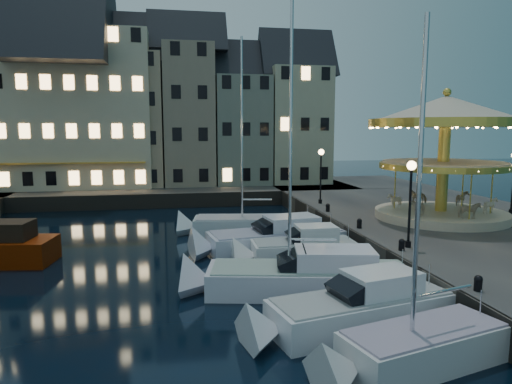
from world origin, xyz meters
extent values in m
plane|color=black|center=(0.00, 0.00, 0.00)|extent=(160.00, 160.00, 0.00)
cube|color=#474442|center=(14.00, 6.00, 0.65)|extent=(16.00, 56.00, 1.30)
cube|color=#474442|center=(-8.00, 28.00, 0.65)|extent=(44.00, 12.00, 1.30)
cube|color=#47423A|center=(6.00, 6.00, 0.65)|extent=(0.15, 44.00, 1.30)
cube|color=#47423A|center=(-6.00, 22.00, 0.65)|extent=(48.00, 0.15, 1.30)
cylinder|color=black|center=(7.20, 1.00, 1.45)|extent=(0.28, 0.28, 0.30)
cylinder|color=black|center=(7.20, 1.00, 3.20)|extent=(0.12, 0.12, 3.80)
sphere|color=#FFD18C|center=(7.20, 1.00, 5.25)|extent=(0.44, 0.44, 0.44)
cylinder|color=black|center=(7.20, 14.50, 1.45)|extent=(0.28, 0.28, 0.30)
cylinder|color=black|center=(7.20, 14.50, 3.20)|extent=(0.12, 0.12, 3.80)
sphere|color=#FFD18C|center=(7.20, 14.50, 5.25)|extent=(0.44, 0.44, 0.44)
cylinder|color=black|center=(18.50, 8.00, 1.45)|extent=(0.28, 0.28, 0.30)
cylinder|color=black|center=(6.60, -5.00, 1.50)|extent=(0.28, 0.28, 0.40)
sphere|color=black|center=(6.60, -5.00, 1.72)|extent=(0.30, 0.30, 0.30)
cylinder|color=black|center=(6.60, 0.50, 1.50)|extent=(0.28, 0.28, 0.40)
sphere|color=black|center=(6.60, 0.50, 1.72)|extent=(0.30, 0.30, 0.30)
cylinder|color=black|center=(6.60, 5.50, 1.50)|extent=(0.28, 0.28, 0.40)
sphere|color=black|center=(6.60, 5.50, 1.72)|extent=(0.30, 0.30, 0.30)
cylinder|color=black|center=(6.60, 11.00, 1.50)|extent=(0.28, 0.28, 0.40)
sphere|color=black|center=(6.60, 11.00, 1.72)|extent=(0.30, 0.30, 0.30)
cube|color=gray|center=(-19.50, 30.00, 6.80)|extent=(5.00, 8.00, 11.00)
cube|color=slate|center=(-14.05, 30.00, 7.30)|extent=(5.60, 8.00, 12.00)
cube|color=tan|center=(-8.00, 30.00, 7.80)|extent=(6.20, 8.00, 13.00)
cube|color=gray|center=(-2.25, 30.00, 8.30)|extent=(5.00, 8.00, 14.00)
cube|color=slate|center=(3.20, 30.00, 6.80)|extent=(5.60, 8.00, 11.00)
cube|color=#A6A586|center=(9.25, 30.00, 7.30)|extent=(6.20, 8.00, 12.00)
cube|color=beige|center=(-14.00, 30.00, 8.80)|extent=(16.00, 9.00, 15.00)
cube|color=silver|center=(3.34, -7.15, 0.45)|extent=(5.44, 3.20, 1.30)
cube|color=gray|center=(3.34, -7.15, 1.12)|extent=(5.15, 2.99, 0.10)
cylinder|color=silver|center=(2.85, -7.28, 5.57)|extent=(0.14, 0.14, 8.94)
cube|color=silver|center=(2.57, -4.37, 0.45)|extent=(6.96, 3.57, 1.30)
cube|color=#96989A|center=(2.57, -4.37, 1.12)|extent=(6.60, 3.33, 0.10)
cube|color=silver|center=(3.35, -4.20, 1.55)|extent=(2.82, 2.16, 0.80)
cube|color=black|center=(2.05, -4.48, 1.45)|extent=(1.44, 1.76, 0.92)
cube|color=silver|center=(1.74, -0.78, 0.45)|extent=(8.99, 4.22, 1.30)
cube|color=gray|center=(1.74, -0.78, 1.12)|extent=(8.52, 3.94, 0.10)
cube|color=silver|center=(2.76, -0.99, 1.55)|extent=(3.60, 2.53, 0.80)
cube|color=black|center=(1.07, -0.65, 1.45)|extent=(1.74, 2.03, 1.05)
cylinder|color=silver|center=(0.90, -0.61, 6.92)|extent=(0.14, 0.14, 11.65)
cube|color=white|center=(2.78, 3.68, 0.45)|extent=(5.43, 2.17, 1.30)
cube|color=gray|center=(2.78, 3.68, 1.12)|extent=(5.16, 2.00, 0.10)
cube|color=white|center=(3.43, 3.67, 1.55)|extent=(2.08, 1.59, 0.80)
cube|color=black|center=(2.35, 3.69, 1.45)|extent=(0.99, 1.47, 0.84)
cube|color=silver|center=(1.90, 6.37, 0.45)|extent=(8.11, 3.75, 1.30)
cube|color=gray|center=(1.90, 6.37, 1.12)|extent=(7.69, 3.49, 0.10)
cube|color=silver|center=(2.83, 6.51, 1.55)|extent=(3.23, 2.38, 0.80)
cube|color=black|center=(1.29, 6.27, 1.45)|extent=(1.55, 2.00, 0.99)
cube|color=silver|center=(1.36, 10.74, 0.45)|extent=(8.25, 3.52, 1.30)
cube|color=gray|center=(1.36, 10.74, 1.12)|extent=(7.83, 3.28, 0.10)
cylinder|color=silver|center=(0.57, 10.86, 6.48)|extent=(0.14, 0.14, 10.76)
cube|color=black|center=(-12.28, 6.16, 1.75)|extent=(2.33, 2.00, 0.96)
cylinder|color=#CAB297|center=(12.85, 7.32, 1.55)|extent=(8.12, 8.12, 0.51)
cylinder|color=gold|center=(12.85, 7.32, 4.95)|extent=(0.71, 0.71, 6.29)
cylinder|color=#CAB297|center=(12.85, 7.32, 4.85)|extent=(7.51, 7.51, 0.18)
cylinder|color=gold|center=(12.85, 7.32, 4.67)|extent=(7.80, 7.80, 0.36)
cone|color=#CAB297|center=(12.85, 7.32, 8.20)|extent=(9.34, 9.34, 1.62)
cylinder|color=gold|center=(12.85, 7.32, 7.34)|extent=(9.34, 9.34, 0.51)
sphere|color=gold|center=(12.85, 7.32, 9.22)|extent=(0.51, 0.51, 0.51)
imported|color=#CAB297|center=(15.56, 8.16, 2.31)|extent=(1.69, 1.23, 1.01)
camera|label=1|loc=(-3.79, -18.79, 6.91)|focal=32.00mm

